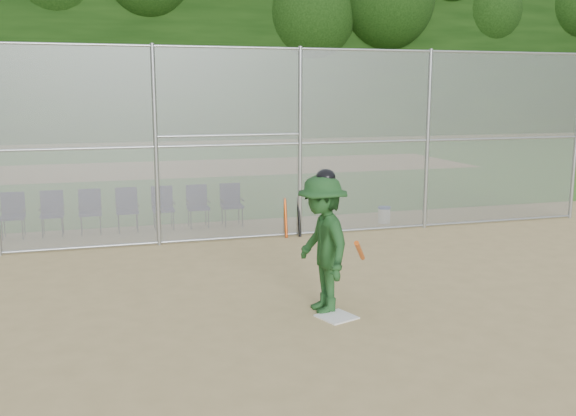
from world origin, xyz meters
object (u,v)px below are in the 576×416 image
object	(u,v)px
home_plate	(337,317)
chair_0	(13,216)
batter_at_plate	(322,244)
water_cooler	(384,215)

from	to	relation	value
home_plate	chair_0	distance (m)	8.16
home_plate	batter_at_plate	size ratio (longest dim) A/B	0.22
batter_at_plate	water_cooler	bearing A→B (deg)	57.37
batter_at_plate	chair_0	bearing A→B (deg)	127.62
batter_at_plate	water_cooler	distance (m)	6.52
chair_0	batter_at_plate	bearing A→B (deg)	-52.38
batter_at_plate	water_cooler	size ratio (longest dim) A/B	5.25
water_cooler	chair_0	size ratio (longest dim) A/B	0.40
home_plate	water_cooler	xyz separation A→B (m)	(3.38, 5.77, 0.19)
home_plate	water_cooler	bearing A→B (deg)	59.63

